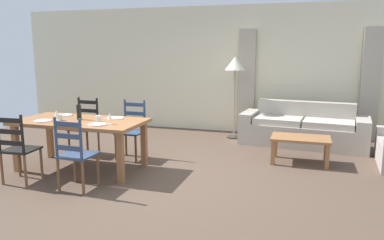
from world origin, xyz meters
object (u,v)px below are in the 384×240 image
(dining_table, at_px, (80,126))
(dining_chair_near_left, at_px, (18,148))
(wine_bottle, at_px, (79,112))
(couch, at_px, (303,130))
(wine_glass_near_right, at_px, (110,116))
(coffee_cup_secondary, at_px, (60,117))
(dining_chair_far_left, at_px, (85,126))
(standing_lamp, at_px, (235,68))
(wine_glass_near_left, at_px, (56,113))
(dining_chair_far_right, at_px, (132,130))
(coffee_table, at_px, (300,141))
(dining_chair_near_right, at_px, (75,154))
(coffee_cup_primary, at_px, (98,119))

(dining_table, distance_m, dining_chair_near_left, 0.91)
(wine_bottle, distance_m, couch, 4.07)
(wine_glass_near_right, height_order, coffee_cup_secondary, wine_glass_near_right)
(dining_chair_far_left, xyz_separation_m, standing_lamp, (2.23, 1.90, 0.93))
(dining_chair_far_left, relative_size, coffee_cup_secondary, 10.67)
(wine_bottle, bearing_deg, couch, 37.54)
(wine_glass_near_left, bearing_deg, dining_table, 26.28)
(dining_chair_far_right, bearing_deg, dining_table, -121.06)
(coffee_cup_secondary, distance_m, coffee_table, 3.70)
(dining_chair_far_left, bearing_deg, dining_chair_far_right, -1.53)
(wine_bottle, height_order, coffee_table, wine_bottle)
(wine_glass_near_left, relative_size, standing_lamp, 0.10)
(coffee_table, bearing_deg, wine_glass_near_left, -157.24)
(dining_chair_far_left, height_order, coffee_table, dining_chair_far_left)
(standing_lamp, bearing_deg, dining_chair_near_right, -111.66)
(couch, bearing_deg, dining_chair_near_right, -129.83)
(dining_chair_near_right, xyz_separation_m, coffee_cup_primary, (-0.09, 0.73, 0.32))
(coffee_cup_secondary, distance_m, standing_lamp, 3.53)
(wine_bottle, xyz_separation_m, coffee_cup_secondary, (-0.23, -0.15, -0.07))
(dining_table, bearing_deg, coffee_table, 22.42)
(dining_chair_near_right, distance_m, coffee_table, 3.40)
(wine_glass_near_right, height_order, couch, wine_glass_near_right)
(dining_chair_far_right, height_order, wine_glass_near_right, dining_chair_far_right)
(dining_chair_far_right, height_order, wine_bottle, wine_bottle)
(dining_chair_far_left, distance_m, wine_glass_near_right, 1.44)
(dining_chair_near_left, height_order, wine_glass_near_left, dining_chair_near_left)
(dining_table, relative_size, dining_chair_near_left, 1.98)
(dining_chair_far_right, xyz_separation_m, wine_glass_near_right, (0.12, -0.91, 0.38))
(dining_chair_far_right, bearing_deg, wine_glass_near_right, -82.31)
(dining_chair_near_right, relative_size, dining_chair_far_left, 1.00)
(coffee_table, bearing_deg, dining_chair_near_right, -142.72)
(dining_chair_near_left, relative_size, dining_chair_far_right, 1.00)
(dining_chair_far_left, xyz_separation_m, coffee_cup_primary, (0.77, -0.82, 0.32))
(dining_chair_far_right, height_order, coffee_cup_primary, dining_chair_far_right)
(wine_bottle, xyz_separation_m, couch, (3.20, 2.46, -0.58))
(dining_chair_far_right, bearing_deg, coffee_cup_primary, -98.96)
(dining_table, height_order, wine_glass_near_left, wine_glass_near_left)
(standing_lamp, bearing_deg, coffee_cup_secondary, -126.58)
(dining_chair_far_right, relative_size, coffee_cup_secondary, 10.67)
(dining_chair_far_left, distance_m, standing_lamp, 3.08)
(dining_table, distance_m, wine_glass_near_left, 0.38)
(wine_glass_near_left, bearing_deg, coffee_cup_primary, 9.77)
(dining_chair_far_left, height_order, wine_glass_near_left, dining_chair_far_left)
(dining_chair_far_left, distance_m, wine_bottle, 0.92)
(dining_chair_near_left, xyz_separation_m, coffee_cup_secondary, (0.19, 0.67, 0.32))
(dining_chair_far_right, distance_m, coffee_cup_primary, 0.87)
(wine_glass_near_right, bearing_deg, coffee_cup_primary, 155.34)
(wine_glass_near_left, bearing_deg, coffee_cup_secondary, 67.81)
(wine_glass_near_left, height_order, coffee_cup_secondary, wine_glass_near_left)
(standing_lamp, bearing_deg, wine_bottle, -124.85)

